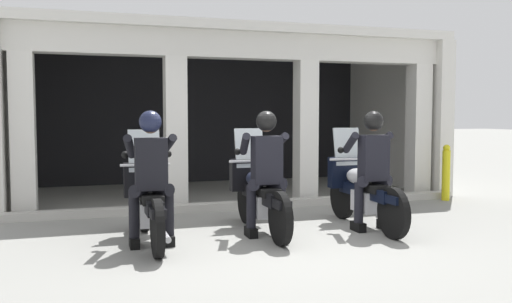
# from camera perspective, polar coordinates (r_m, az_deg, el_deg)

# --- Properties ---
(ground_plane) EXTENTS (80.00, 80.00, 0.00)m
(ground_plane) POSITION_cam_1_polar(r_m,az_deg,el_deg) (9.65, -4.37, -5.27)
(ground_plane) COLOR gray
(station_building) EXTENTS (8.07, 3.94, 3.08)m
(station_building) POSITION_cam_1_polar(r_m,az_deg,el_deg) (11.14, -4.14, 5.82)
(station_building) COLOR black
(station_building) RESTS_ON ground
(kerb_strip) EXTENTS (7.57, 0.24, 0.12)m
(kerb_strip) POSITION_cam_1_polar(r_m,az_deg,el_deg) (8.92, -0.48, -5.62)
(kerb_strip) COLOR #B7B5AD
(kerb_strip) RESTS_ON ground
(motorcycle_left) EXTENTS (0.62, 2.04, 1.35)m
(motorcycle_left) POSITION_cam_1_polar(r_m,az_deg,el_deg) (6.71, -11.24, -5.06)
(motorcycle_left) COLOR black
(motorcycle_left) RESTS_ON ground
(police_officer_left) EXTENTS (0.63, 0.61, 1.58)m
(police_officer_left) POSITION_cam_1_polar(r_m,az_deg,el_deg) (6.38, -11.03, -1.55)
(police_officer_left) COLOR black
(police_officer_left) RESTS_ON ground
(motorcycle_center) EXTENTS (0.62, 2.04, 1.35)m
(motorcycle_center) POSITION_cam_1_polar(r_m,az_deg,el_deg) (7.13, 0.33, -4.45)
(motorcycle_center) COLOR black
(motorcycle_center) RESTS_ON ground
(police_officer_center) EXTENTS (0.63, 0.61, 1.58)m
(police_officer_center) POSITION_cam_1_polar(r_m,az_deg,el_deg) (6.81, 1.05, -1.14)
(police_officer_center) COLOR black
(police_officer_center) RESTS_ON ground
(motorcycle_right) EXTENTS (0.62, 2.04, 1.35)m
(motorcycle_right) POSITION_cam_1_polar(r_m,az_deg,el_deg) (7.60, 11.06, -4.00)
(motorcycle_right) COLOR black
(motorcycle_right) RESTS_ON ground
(police_officer_right) EXTENTS (0.63, 0.61, 1.58)m
(police_officer_right) POSITION_cam_1_polar(r_m,az_deg,el_deg) (7.31, 12.15, -0.88)
(police_officer_right) COLOR black
(police_officer_right) RESTS_ON ground
(bollard_kerbside) EXTENTS (0.14, 0.14, 1.01)m
(bollard_kerbside) POSITION_cam_1_polar(r_m,az_deg,el_deg) (10.28, 19.39, -2.11)
(bollard_kerbside) COLOR yellow
(bollard_kerbside) RESTS_ON ground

